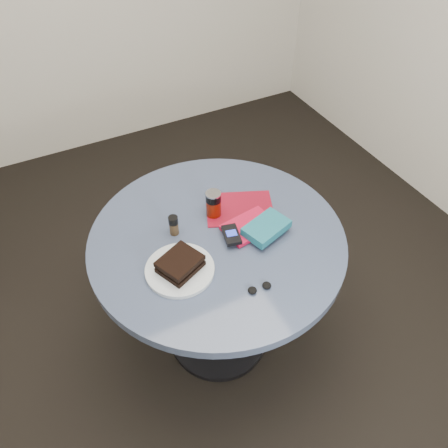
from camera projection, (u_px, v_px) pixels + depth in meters
name	position (u px, v px, depth m)	size (l,w,h in m)	color
ground	(219.00, 337.00, 2.22)	(4.00, 4.00, 0.00)	black
table	(218.00, 263.00, 1.81)	(1.00, 1.00, 0.75)	black
plate	(180.00, 270.00, 1.56)	(0.25, 0.25, 0.02)	silver
sandwich	(180.00, 264.00, 1.54)	(0.18, 0.17, 0.05)	black
soda_can	(213.00, 204.00, 1.74)	(0.08, 0.08, 0.12)	#6B1405
pepper_grinder	(174.00, 225.00, 1.67)	(0.05, 0.05, 0.09)	#3F2E1B
magazine	(240.00, 208.00, 1.80)	(0.27, 0.20, 0.00)	maroon
red_book	(249.00, 226.00, 1.71)	(0.20, 0.13, 0.02)	#AF0D2F
novel	(266.00, 228.00, 1.67)	(0.17, 0.11, 0.03)	#165A6C
mp3_player	(231.00, 235.00, 1.66)	(0.08, 0.11, 0.02)	black
headphones	(260.00, 288.00, 1.51)	(0.09, 0.04, 0.02)	black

